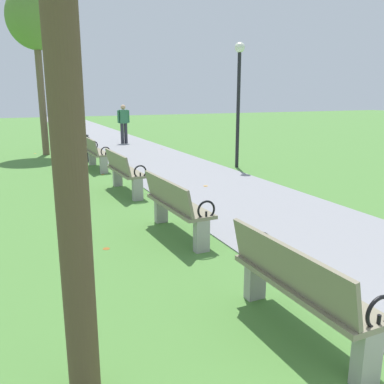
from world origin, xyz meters
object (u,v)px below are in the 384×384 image
Objects in this scene: park_bench_6 at (79,141)px; tree_2 at (35,20)px; park_bench_3 at (176,205)px; park_bench_5 at (95,152)px; park_bench_2 at (298,285)px; pedestrian_walking at (124,122)px; trash_bin at (82,148)px; park_bench_4 at (124,171)px; lamp_post at (239,86)px.

park_bench_6 is 0.29× the size of tree_2.
park_bench_5 is (-0.00, 6.21, 0.00)m from park_bench_3.
park_bench_2 is at bearing -90.00° from park_bench_3.
pedestrian_walking reaches higher than park_bench_5.
park_bench_2 and park_bench_3 have the same top height.
park_bench_6 is at bearing 84.21° from trash_bin.
tree_2 is 3.43× the size of pedestrian_walking.
park_bench_4 is 9.07m from pedestrian_walking.
park_bench_4 is 1.00× the size of park_bench_5.
park_bench_6 reaches higher than trash_bin.
tree_2 reaches higher than park_bench_5.
park_bench_2 is 12.05m from park_bench_6.
park_bench_4 is at bearing 90.00° from park_bench_3.
park_bench_6 is 4.16m from tree_2.
tree_2 is (-1.06, 12.69, 3.97)m from park_bench_2.
park_bench_6 is (0.00, 12.05, 0.00)m from park_bench_2.
park_bench_4 and park_bench_6 have the same top height.
park_bench_3 is 1.00× the size of park_bench_6.
tree_2 is (-1.06, 0.64, 3.97)m from park_bench_6.
park_bench_3 is 3.04m from park_bench_4.
park_bench_6 is 0.46× the size of lamp_post.
park_bench_4 is 6.10m from park_bench_6.
park_bench_3 is 6.21m from park_bench_5.
tree_2 is at bearing -148.98° from pedestrian_walking.
park_bench_2 is 0.29× the size of tree_2.
park_bench_4 is 3.17m from park_bench_5.
park_bench_3 is at bearing -90.00° from park_bench_5.
tree_2 is at bearing 96.16° from park_bench_3.
park_bench_5 is at bearing 90.00° from park_bench_3.
park_bench_2 is at bearing -85.25° from tree_2.
park_bench_5 is at bearing -73.56° from tree_2.
park_bench_6 is (-0.00, 6.10, 0.00)m from park_bench_4.
park_bench_6 is 3.54m from pedestrian_walking.
lamp_post reaches higher than trash_bin.
trash_bin is at bearing -66.58° from tree_2.
park_bench_5 is 1.00× the size of park_bench_6.
park_bench_5 is 0.29× the size of tree_2.
park_bench_6 is (-0.00, 9.14, 0.00)m from park_bench_3.
trash_bin is at bearing -95.79° from park_bench_6.
park_bench_3 is at bearing -83.84° from tree_2.
park_bench_5 is (0.00, 9.11, 0.00)m from park_bench_2.
trash_bin is (-0.15, 1.48, -0.06)m from park_bench_5.
park_bench_5 is at bearing 90.00° from park_bench_4.
tree_2 reaches higher than park_bench_3.
trash_bin is 0.24× the size of lamp_post.
park_bench_2 is 10.60m from trash_bin.
lamp_post reaches higher than pedestrian_walking.
lamp_post reaches higher than park_bench_6.
park_bench_2 is 1.00× the size of park_bench_4.
park_bench_4 reaches higher than trash_bin.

